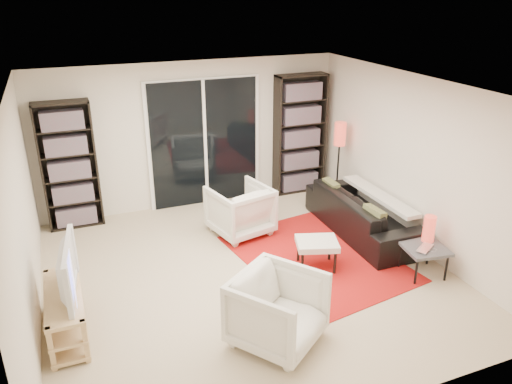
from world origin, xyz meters
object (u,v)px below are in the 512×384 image
armchair_front (278,310)px  ottoman (317,245)px  floor_lamp (340,142)px  armchair_back (240,210)px  tv_stand (66,313)px  side_table (424,249)px  bookshelf_right (300,135)px  bookshelf_left (69,166)px  sofa (363,213)px

armchair_front → ottoman: armchair_front is taller
floor_lamp → armchair_back: bearing=-166.6°
tv_stand → side_table: (4.33, -0.45, 0.10)m
side_table → floor_lamp: bearing=86.5°
bookshelf_right → tv_stand: bookshelf_right is taller
armchair_back → side_table: (1.78, -1.98, -0.02)m
bookshelf_left → ottoman: bearing=-41.5°
sofa → floor_lamp: bearing=-9.8°
armchair_front → floor_lamp: floor_lamp is taller
armchair_back → tv_stand: bearing=17.8°
ottoman → side_table: bearing=-28.6°
bookshelf_right → tv_stand: (-4.12, -2.73, -0.79)m
bookshelf_left → tv_stand: 2.84m
sofa → side_table: 1.31m
sofa → ottoman: bearing=121.1°
sofa → armchair_front: size_ratio=2.52×
tv_stand → armchair_front: bearing=-25.3°
bookshelf_right → side_table: bookshelf_right is taller
tv_stand → ottoman: bearing=3.7°
bookshelf_left → sofa: bearing=-25.2°
bookshelf_right → bookshelf_left: bearing=180.0°
armchair_front → floor_lamp: size_ratio=0.60×
sofa → floor_lamp: floor_lamp is taller
ottoman → side_table: (1.20, -0.65, 0.02)m
bookshelf_right → ottoman: (-0.99, -2.53, -0.71)m
bookshelf_right → ottoman: bookshelf_right is taller
armchair_back → side_table: armchair_back is taller
floor_lamp → side_table: bearing=-93.5°
bookshelf_left → bookshelf_right: bearing=-0.0°
sofa → bookshelf_left: bearing=65.9°
sofa → armchair_front: 2.87m
armchair_front → ottoman: 1.60m
bookshelf_right → sofa: size_ratio=0.98×
bookshelf_right → sofa: (0.14, -1.88, -0.74)m
bookshelf_left → sofa: (3.99, -1.88, -0.66)m
sofa → armchair_back: size_ratio=2.59×
bookshelf_right → floor_lamp: bearing=-64.5°
tv_stand → floor_lamp: 4.96m
armchair_front → side_table: 2.34m
bookshelf_right → sofa: bookshelf_right is taller
armchair_back → ottoman: bearing=100.8°
sofa → armchair_front: (-2.22, -1.82, 0.07)m
ottoman → bookshelf_left: bearing=138.5°
tv_stand → floor_lamp: size_ratio=0.83×
bookshelf_left → ottoman: size_ratio=3.03×
ottoman → armchair_front: bearing=-133.0°
ottoman → side_table: 1.37m
sofa → ottoman: (-1.13, -0.65, 0.03)m
armchair_back → floor_lamp: bearing=-179.7°
side_table → floor_lamp: (0.15, 2.44, 0.72)m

